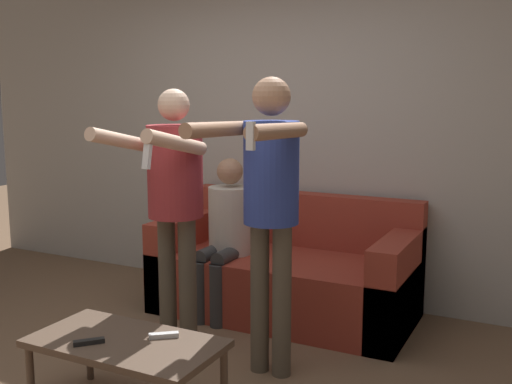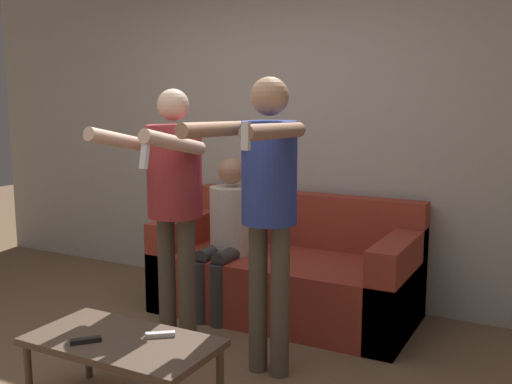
{
  "view_description": "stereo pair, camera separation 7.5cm",
  "coord_description": "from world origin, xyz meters",
  "px_view_note": "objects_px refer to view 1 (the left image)",
  "views": [
    {
      "loc": [
        1.98,
        -2.38,
        1.61
      ],
      "look_at": [
        0.23,
        1.07,
        0.99
      ],
      "focal_mm": 42.0,
      "sensor_mm": 36.0,
      "label": 1
    },
    {
      "loc": [
        2.05,
        -2.35,
        1.61
      ],
      "look_at": [
        0.23,
        1.07,
        0.99
      ],
      "focal_mm": 42.0,
      "sensor_mm": 36.0,
      "label": 2
    }
  ],
  "objects_px": {
    "couch": "(286,274)",
    "person_seated": "(226,229)",
    "person_standing_left": "(174,190)",
    "coffee_table": "(126,348)",
    "remote_far": "(164,335)",
    "person_standing_right": "(269,192)",
    "remote_near": "(89,342)"
  },
  "relations": [
    {
      "from": "person_seated",
      "to": "remote_near",
      "type": "bearing_deg",
      "value": -85.07
    },
    {
      "from": "person_seated",
      "to": "remote_far",
      "type": "bearing_deg",
      "value": -73.04
    },
    {
      "from": "coffee_table",
      "to": "couch",
      "type": "bearing_deg",
      "value": 85.9
    },
    {
      "from": "couch",
      "to": "coffee_table",
      "type": "xyz_separation_m",
      "value": [
        -0.12,
        -1.7,
        0.06
      ]
    },
    {
      "from": "person_standing_left",
      "to": "coffee_table",
      "type": "height_order",
      "value": "person_standing_left"
    },
    {
      "from": "person_standing_left",
      "to": "coffee_table",
      "type": "relative_size",
      "value": 1.71
    },
    {
      "from": "coffee_table",
      "to": "person_standing_left",
      "type": "bearing_deg",
      "value": 105.27
    },
    {
      "from": "remote_near",
      "to": "remote_far",
      "type": "distance_m",
      "value": 0.37
    },
    {
      "from": "coffee_table",
      "to": "remote_far",
      "type": "height_order",
      "value": "remote_far"
    },
    {
      "from": "couch",
      "to": "person_standing_left",
      "type": "bearing_deg",
      "value": -108.63
    },
    {
      "from": "couch",
      "to": "person_standing_right",
      "type": "distance_m",
      "value": 1.29
    },
    {
      "from": "couch",
      "to": "coffee_table",
      "type": "relative_size",
      "value": 1.94
    },
    {
      "from": "person_seated",
      "to": "remote_far",
      "type": "height_order",
      "value": "person_seated"
    },
    {
      "from": "couch",
      "to": "person_standing_left",
      "type": "relative_size",
      "value": 1.14
    },
    {
      "from": "couch",
      "to": "person_seated",
      "type": "xyz_separation_m",
      "value": [
        -0.39,
        -0.21,
        0.35
      ]
    },
    {
      "from": "person_seated",
      "to": "coffee_table",
      "type": "xyz_separation_m",
      "value": [
        0.27,
        -1.49,
        -0.28
      ]
    },
    {
      "from": "person_seated",
      "to": "remote_far",
      "type": "relative_size",
      "value": 8.29
    },
    {
      "from": "couch",
      "to": "person_seated",
      "type": "height_order",
      "value": "person_seated"
    },
    {
      "from": "coffee_table",
      "to": "remote_far",
      "type": "xyz_separation_m",
      "value": [
        0.15,
        0.11,
        0.05
      ]
    },
    {
      "from": "couch",
      "to": "remote_far",
      "type": "relative_size",
      "value": 13.41
    },
    {
      "from": "person_seated",
      "to": "person_standing_right",
      "type": "bearing_deg",
      "value": -46.68
    },
    {
      "from": "person_standing_left",
      "to": "person_standing_right",
      "type": "relative_size",
      "value": 0.96
    },
    {
      "from": "couch",
      "to": "person_standing_left",
      "type": "height_order",
      "value": "person_standing_left"
    },
    {
      "from": "person_standing_left",
      "to": "coffee_table",
      "type": "bearing_deg",
      "value": -74.73
    },
    {
      "from": "person_standing_right",
      "to": "coffee_table",
      "type": "relative_size",
      "value": 1.77
    },
    {
      "from": "person_seated",
      "to": "coffee_table",
      "type": "relative_size",
      "value": 1.2
    },
    {
      "from": "person_standing_left",
      "to": "remote_far",
      "type": "relative_size",
      "value": 11.81
    },
    {
      "from": "remote_near",
      "to": "remote_far",
      "type": "xyz_separation_m",
      "value": [
        0.28,
        0.23,
        0.0
      ]
    },
    {
      "from": "remote_far",
      "to": "remote_near",
      "type": "bearing_deg",
      "value": -140.35
    },
    {
      "from": "remote_near",
      "to": "person_standing_left",
      "type": "bearing_deg",
      "value": 94.94
    },
    {
      "from": "person_seated",
      "to": "remote_near",
      "type": "height_order",
      "value": "person_seated"
    },
    {
      "from": "person_standing_right",
      "to": "remote_near",
      "type": "xyz_separation_m",
      "value": [
        -0.57,
        -0.86,
        -0.67
      ]
    }
  ]
}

